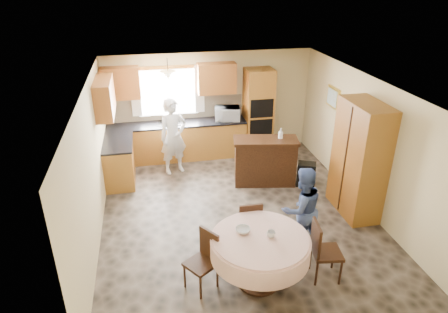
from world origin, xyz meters
The scene contains 36 objects.
floor centered at (0.00, 0.00, 0.00)m, with size 5.00×6.00×0.01m, color brown.
ceiling centered at (0.00, 0.00, 2.50)m, with size 5.00×6.00×0.01m, color white.
wall_back centered at (0.00, 3.00, 1.25)m, with size 5.00×0.02×2.50m, color #D0BD85.
wall_front centered at (0.00, -3.00, 1.25)m, with size 5.00×0.02×2.50m, color #D0BD85.
wall_left centered at (-2.50, 0.00, 1.25)m, with size 0.02×6.00×2.50m, color #D0BD85.
wall_right centered at (2.50, 0.00, 1.25)m, with size 0.02×6.00×2.50m, color #D0BD85.
window centered at (-1.00, 2.98, 1.60)m, with size 1.40×0.03×1.10m, color white.
curtain_left centered at (-1.75, 2.93, 1.65)m, with size 0.22×0.02×1.15m, color white.
curtain_right centered at (-0.25, 2.93, 1.65)m, with size 0.22×0.02×1.15m, color white.
base_cab_back centered at (-0.85, 2.70, 0.44)m, with size 3.30×0.60×0.88m, color #B57E30.
counter_back centered at (-0.85, 2.70, 0.90)m, with size 3.30×0.64×0.04m, color black.
base_cab_left centered at (-2.20, 1.80, 0.44)m, with size 0.60×1.20×0.88m, color #B57E30.
counter_left centered at (-2.20, 1.80, 0.90)m, with size 0.64×1.20×0.04m, color black.
backsplash centered at (-0.85, 2.99, 1.18)m, with size 3.30×0.02×0.55m, color #C8B38D.
wall_cab_left centered at (-2.05, 2.83, 1.91)m, with size 0.85×0.33×0.72m, color #BC642F.
wall_cab_right centered at (0.15, 2.83, 1.91)m, with size 0.90×0.33×0.72m, color #BC642F.
wall_cab_side centered at (-2.33, 1.80, 1.91)m, with size 0.33×1.20×0.72m, color #BC642F.
oven_tower centered at (1.15, 2.69, 1.06)m, with size 0.66×0.62×2.12m, color #B57E30.
oven_upper centered at (1.15, 2.38, 1.25)m, with size 0.56×0.01×0.45m, color black.
oven_lower centered at (1.15, 2.38, 0.75)m, with size 0.56×0.01×0.45m, color black.
pendant centered at (-1.00, 2.50, 2.12)m, with size 0.36×0.36×0.18m, color beige.
sideboard centered at (0.87, 1.08, 0.48)m, with size 1.35×0.56×0.96m, color #3D2010.
space_heater centered at (1.71, 0.78, 0.26)m, with size 0.38×0.27×0.52m, color black.
cupboard centered at (2.22, -0.32, 1.08)m, with size 0.57×1.14×2.17m, color #B57E30.
dining_table centered at (-0.09, -1.86, 0.64)m, with size 1.43×1.43×0.82m.
chair_left centered at (-0.89, -1.75, 0.50)m, with size 0.55×0.55×0.91m.
chair_back centered at (-0.05, -1.07, 0.51)m, with size 0.40×0.40×0.92m.
chair_right centered at (0.84, -1.93, 0.53)m, with size 0.47×0.47×0.96m.
framed_picture centered at (2.47, 1.46, 1.72)m, with size 0.06×0.53×0.44m.
microwave centered at (0.37, 2.65, 1.08)m, with size 0.59×0.40×0.33m, color silver.
person_sink centered at (-1.00, 2.00, 0.86)m, with size 0.63×0.41×1.73m, color silver.
person_dining centered at (0.80, -1.16, 0.73)m, with size 0.71×0.55×1.46m, color #3C4F84.
bowl_sideboard centered at (0.50, 1.08, 0.99)m, with size 0.23×0.23×0.06m, color #B2B2B2.
bottle_sideboard centered at (1.18, 1.08, 1.10)m, with size 0.11×0.11×0.28m, color silver.
cup_table centered at (0.05, -1.88, 0.87)m, with size 0.12×0.12×0.10m, color #B2B2B2.
bowl_table centered at (-0.31, -1.69, 0.85)m, with size 0.22×0.22×0.07m, color #B2B2B2.
Camera 1 is at (-1.51, -6.27, 4.27)m, focal length 32.00 mm.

